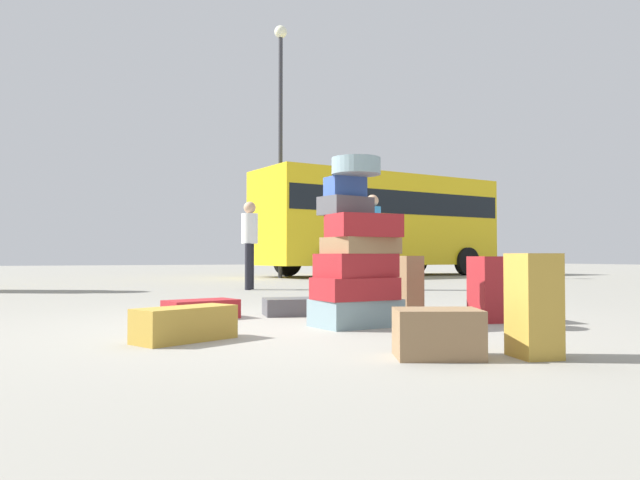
% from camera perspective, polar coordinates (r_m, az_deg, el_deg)
% --- Properties ---
extents(ground_plane, '(80.00, 80.00, 0.00)m').
position_cam_1_polar(ground_plane, '(5.35, -1.97, -8.05)').
color(ground_plane, gray).
extents(suitcase_tower, '(0.76, 0.60, 1.46)m').
position_cam_1_polar(suitcase_tower, '(5.26, 3.43, -1.72)').
color(suitcase_tower, gray).
rests_on(suitcase_tower, ground).
extents(suitcase_tan_white_trunk, '(0.30, 0.33, 0.62)m').
position_cam_1_polar(suitcase_tan_white_trunk, '(3.86, 19.44, -5.82)').
color(suitcase_tan_white_trunk, '#B28C33').
rests_on(suitcase_tan_white_trunk, ground).
extents(suitcase_brown_foreground_near, '(0.29, 0.44, 0.61)m').
position_cam_1_polar(suitcase_brown_foreground_near, '(6.09, 7.66, -4.37)').
color(suitcase_brown_foreground_near, olive).
rests_on(suitcase_brown_foreground_near, ground).
extents(suitcase_maroon_upright_blue, '(0.32, 0.44, 0.61)m').
position_cam_1_polar(suitcase_maroon_upright_blue, '(5.86, 15.41, -4.46)').
color(suitcase_maroon_upright_blue, maroon).
rests_on(suitcase_maroon_upright_blue, ground).
extents(suitcase_tan_behind_tower, '(0.79, 0.57, 0.24)m').
position_cam_1_polar(suitcase_tan_behind_tower, '(4.47, -12.59, -7.71)').
color(suitcase_tan_behind_tower, '#B28C33').
rests_on(suitcase_tan_behind_tower, ground).
extents(suitcase_brown_foreground_far, '(0.60, 0.53, 0.29)m').
position_cam_1_polar(suitcase_brown_foreground_far, '(3.72, 11.00, -8.62)').
color(suitcase_brown_foreground_far, olive).
rests_on(suitcase_brown_foreground_far, ground).
extents(suitcase_charcoal_left_side, '(0.83, 0.56, 0.18)m').
position_cam_1_polar(suitcase_charcoal_left_side, '(6.29, -1.77, -6.28)').
color(suitcase_charcoal_left_side, '#4C4C51').
rests_on(suitcase_charcoal_left_side, ground).
extents(suitcase_maroon_right_side, '(0.74, 0.50, 0.18)m').
position_cam_1_polar(suitcase_maroon_right_side, '(6.02, -11.13, -6.42)').
color(suitcase_maroon_right_side, maroon).
rests_on(suitcase_maroon_right_side, ground).
extents(person_bearded_onlooker, '(0.30, 0.30, 1.73)m').
position_cam_1_polar(person_bearded_onlooker, '(11.06, 4.97, 0.69)').
color(person_bearded_onlooker, black).
rests_on(person_bearded_onlooker, ground).
extents(person_tourist_with_camera, '(0.30, 0.31, 1.62)m').
position_cam_1_polar(person_tourist_with_camera, '(11.17, -6.64, 0.30)').
color(person_tourist_with_camera, black).
rests_on(person_tourist_with_camera, ground).
extents(parked_bus, '(8.31, 3.44, 3.15)m').
position_cam_1_polar(parked_bus, '(19.41, 5.54, 2.05)').
color(parked_bus, yellow).
rests_on(parked_bus, ground).
extents(lamp_post, '(0.36, 0.36, 7.21)m').
position_cam_1_polar(lamp_post, '(17.62, -3.74, 11.52)').
color(lamp_post, '#333338').
rests_on(lamp_post, ground).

